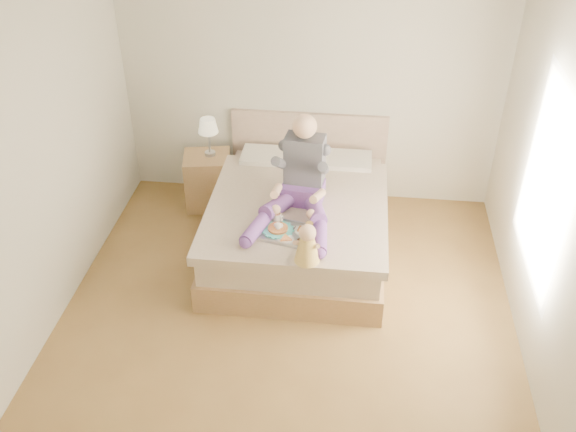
# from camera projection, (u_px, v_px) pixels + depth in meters

# --- Properties ---
(room) EXTENTS (4.02, 4.22, 2.71)m
(room) POSITION_uv_depth(u_px,v_px,m) (297.00, 170.00, 4.85)
(room) COLOR brown
(room) RESTS_ON ground
(bed) EXTENTS (1.70, 2.18, 1.00)m
(bed) POSITION_uv_depth(u_px,v_px,m) (299.00, 218.00, 6.42)
(bed) COLOR olive
(bed) RESTS_ON ground
(nightstand) EXTENTS (0.57, 0.52, 0.60)m
(nightstand) POSITION_uv_depth(u_px,v_px,m) (208.00, 180.00, 7.05)
(nightstand) COLOR olive
(nightstand) RESTS_ON ground
(lamp) EXTENTS (0.21, 0.21, 0.43)m
(lamp) POSITION_uv_depth(u_px,v_px,m) (208.00, 128.00, 6.71)
(lamp) COLOR #AEB1B5
(lamp) RESTS_ON nightstand
(adult) EXTENTS (0.77, 1.13, 0.91)m
(adult) POSITION_uv_depth(u_px,v_px,m) (300.00, 183.00, 5.90)
(adult) COLOR #59327E
(adult) RESTS_ON bed
(tray) EXTENTS (0.52, 0.45, 0.13)m
(tray) POSITION_uv_depth(u_px,v_px,m) (288.00, 231.00, 5.69)
(tray) COLOR #AEB1B5
(tray) RESTS_ON bed
(baby) EXTENTS (0.24, 0.32, 0.36)m
(baby) POSITION_uv_depth(u_px,v_px,m) (307.00, 246.00, 5.32)
(baby) COLOR gold
(baby) RESTS_ON bed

